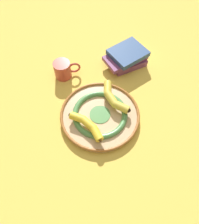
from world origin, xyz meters
TOP-DOWN VIEW (x-y plane):
  - ground_plane at (0.00, 0.00)m, footprint 2.80×2.80m
  - decorative_bowl at (-0.03, 0.00)m, footprint 0.34×0.34m
  - banana_a at (0.05, -0.02)m, footprint 0.13×0.17m
  - banana_b at (-0.11, 0.01)m, footprint 0.09×0.19m
  - book_stack at (0.32, 0.02)m, footprint 0.23×0.21m
  - coffee_mug at (0.11, 0.26)m, footprint 0.10×0.11m

SIDE VIEW (x-z plane):
  - ground_plane at x=0.00m, z-range 0.00..0.00m
  - decorative_bowl at x=-0.03m, z-range 0.00..0.04m
  - book_stack at x=0.32m, z-range 0.00..0.08m
  - coffee_mug at x=0.11m, z-range 0.00..0.09m
  - banana_b at x=-0.11m, z-range 0.04..0.07m
  - banana_a at x=0.05m, z-range 0.04..0.07m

